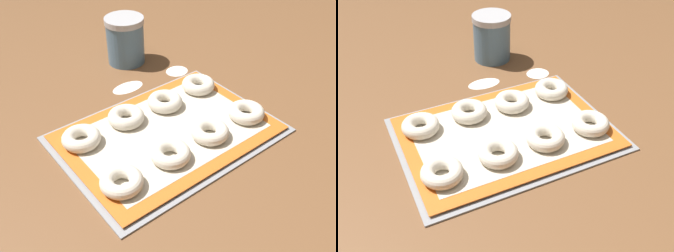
{
  "view_description": "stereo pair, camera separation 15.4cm",
  "coord_description": "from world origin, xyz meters",
  "views": [
    {
      "loc": [
        -0.41,
        -0.52,
        0.55
      ],
      "look_at": [
        0.01,
        0.01,
        0.02
      ],
      "focal_mm": 42.0,
      "sensor_mm": 36.0,
      "label": 1
    },
    {
      "loc": [
        -0.28,
        -0.6,
        0.55
      ],
      "look_at": [
        0.01,
        0.01,
        0.02
      ],
      "focal_mm": 42.0,
      "sensor_mm": 36.0,
      "label": 2
    }
  ],
  "objects": [
    {
      "name": "ground_plane",
      "position": [
        0.0,
        0.0,
        0.0
      ],
      "size": [
        2.8,
        2.8,
        0.0
      ],
      "primitive_type": "plane",
      "color": "brown"
    },
    {
      "name": "baking_tray",
      "position": [
        0.01,
        0.01,
        0.0
      ],
      "size": [
        0.47,
        0.34,
        0.01
      ],
      "color": "#93969B",
      "rests_on": "ground_plane"
    },
    {
      "name": "baking_mat",
      "position": [
        0.01,
        0.01,
        0.01
      ],
      "size": [
        0.44,
        0.31,
        0.0
      ],
      "color": "orange",
      "rests_on": "baking_tray"
    },
    {
      "name": "bagel_front_far_left",
      "position": [
        -0.17,
        -0.07,
        0.02
      ],
      "size": [
        0.08,
        0.08,
        0.03
      ],
      "color": "silver",
      "rests_on": "baking_mat"
    },
    {
      "name": "bagel_front_mid_left",
      "position": [
        -0.05,
        -0.06,
        0.02
      ],
      "size": [
        0.08,
        0.08,
        0.03
      ],
      "color": "silver",
      "rests_on": "baking_mat"
    },
    {
      "name": "bagel_front_mid_right",
      "position": [
        0.06,
        -0.06,
        0.02
      ],
      "size": [
        0.08,
        0.08,
        0.03
      ],
      "color": "silver",
      "rests_on": "baking_mat"
    },
    {
      "name": "bagel_front_far_right",
      "position": [
        0.18,
        -0.06,
        0.02
      ],
      "size": [
        0.08,
        0.08,
        0.03
      ],
      "color": "silver",
      "rests_on": "baking_mat"
    },
    {
      "name": "bagel_back_far_left",
      "position": [
        -0.16,
        0.09,
        0.02
      ],
      "size": [
        0.08,
        0.08,
        0.03
      ],
      "color": "silver",
      "rests_on": "baking_mat"
    },
    {
      "name": "bagel_back_mid_left",
      "position": [
        -0.05,
        0.09,
        0.02
      ],
      "size": [
        0.08,
        0.08,
        0.03
      ],
      "color": "silver",
      "rests_on": "baking_mat"
    },
    {
      "name": "bagel_back_mid_right",
      "position": [
        0.06,
        0.09,
        0.02
      ],
      "size": [
        0.08,
        0.08,
        0.03
      ],
      "color": "silver",
      "rests_on": "baking_mat"
    },
    {
      "name": "bagel_back_far_right",
      "position": [
        0.17,
        0.09,
        0.02
      ],
      "size": [
        0.08,
        0.08,
        0.03
      ],
      "color": "silver",
      "rests_on": "baking_mat"
    },
    {
      "name": "flour_canister",
      "position": [
        0.12,
        0.35,
        0.07
      ],
      "size": [
        0.11,
        0.11,
        0.13
      ],
      "color": "slate",
      "rests_on": "ground_plane"
    },
    {
      "name": "flour_patch_near",
      "position": [
        0.04,
        0.23,
        0.0
      ],
      "size": [
        0.09,
        0.05,
        0.0
      ],
      "color": "white",
      "rests_on": "ground_plane"
    },
    {
      "name": "flour_patch_far",
      "position": [
        0.2,
        0.21,
        0.0
      ],
      "size": [
        0.06,
        0.06,
        0.0
      ],
      "color": "white",
      "rests_on": "ground_plane"
    }
  ]
}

